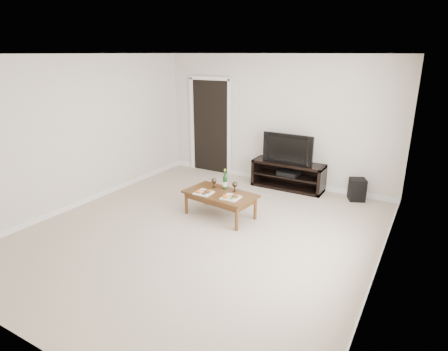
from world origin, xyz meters
TOP-DOWN VIEW (x-y plane):
  - floor at (0.00, 0.00)m, footprint 5.50×5.50m
  - back_wall at (0.00, 2.77)m, footprint 5.00×0.04m
  - ceiling at (0.00, 0.00)m, footprint 5.00×5.50m
  - doorway at (-1.55, 2.73)m, footprint 0.90×0.02m
  - media_console at (0.42, 2.50)m, footprint 1.43×0.45m
  - television at (0.42, 2.50)m, footprint 1.02×0.16m
  - av_receiver at (0.43, 2.48)m, footprint 0.41×0.32m
  - subwoofer at (1.76, 2.54)m, footprint 0.36×0.36m
  - coffee_table at (-0.06, 0.64)m, footprint 1.25×0.79m
  - plate_left at (-0.28, 0.48)m, footprint 0.27×0.27m
  - plate_right at (0.21, 0.52)m, footprint 0.27×0.27m
  - wine_bottle at (-0.09, 0.84)m, footprint 0.07×0.07m
  - goblet_left at (-0.29, 0.81)m, footprint 0.09×0.09m
  - goblet_right at (0.11, 0.82)m, footprint 0.09×0.09m

SIDE VIEW (x-z plane):
  - floor at x=0.00m, z-range 0.00..0.00m
  - subwoofer at x=1.76m, z-range 0.00..0.41m
  - coffee_table at x=-0.06m, z-range 0.00..0.42m
  - media_console at x=0.42m, z-range 0.00..0.55m
  - av_receiver at x=0.43m, z-range 0.29..0.36m
  - plate_left at x=-0.28m, z-range 0.42..0.49m
  - plate_right at x=0.21m, z-range 0.42..0.49m
  - goblet_left at x=-0.29m, z-range 0.42..0.59m
  - goblet_right at x=0.11m, z-range 0.42..0.59m
  - wine_bottle at x=-0.09m, z-range 0.42..0.77m
  - television at x=0.42m, z-range 0.55..1.14m
  - doorway at x=-1.55m, z-range 0.00..2.05m
  - back_wall at x=0.00m, z-range 0.00..2.60m
  - ceiling at x=0.00m, z-range 2.60..2.64m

